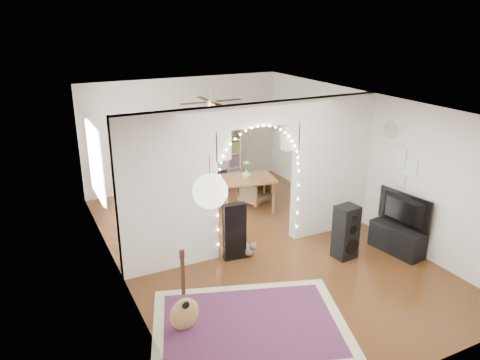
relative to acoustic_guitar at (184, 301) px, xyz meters
name	(u,v)px	position (x,y,z in m)	size (l,w,h in m)	color
floor	(256,246)	(2.05, 1.74, -0.46)	(7.50, 7.50, 0.00)	black
ceiling	(257,103)	(2.05, 1.74, 2.24)	(5.00, 7.50, 0.02)	white
wall_back	(184,133)	(2.05, 5.49, 0.89)	(5.00, 0.02, 2.70)	silver
wall_front	(417,279)	(2.05, -2.01, 0.89)	(5.00, 0.02, 2.70)	silver
wall_left	(116,202)	(-0.45, 1.74, 0.89)	(0.02, 7.50, 2.70)	silver
wall_right	(366,160)	(4.55, 1.74, 0.89)	(0.02, 7.50, 2.70)	silver
divider_wall	(257,174)	(2.05, 1.74, 0.97)	(5.00, 0.20, 2.70)	silver
fairy_lights	(260,170)	(2.05, 1.61, 1.09)	(1.64, 0.04, 1.60)	#FFEABF
window	(95,162)	(-0.42, 3.54, 1.04)	(0.04, 1.20, 1.40)	white
wall_clock	(391,130)	(4.53, 1.14, 1.64)	(0.31, 0.31, 0.03)	white
picture_frames	(403,167)	(4.53, 0.74, 1.04)	(0.02, 0.50, 0.70)	white
paper_lantern	(210,191)	(0.15, -0.66, 1.79)	(0.40, 0.40, 0.40)	white
ceiling_fan	(211,102)	(2.05, 3.74, 1.94)	(1.10, 1.10, 0.30)	#B1973B
area_rug	(250,324)	(0.85, -0.30, -0.45)	(2.70, 2.01, 0.02)	maroon
guitar_case	(235,232)	(1.49, 1.49, 0.07)	(0.40, 0.13, 1.05)	black
acoustic_guitar	(184,301)	(0.00, 0.00, 0.00)	(0.44, 0.23, 1.05)	#B18B46
tabby_cat	(248,249)	(1.75, 1.48, -0.32)	(0.31, 0.48, 0.32)	brown
floor_speaker	(346,232)	(3.27, 0.67, 0.03)	(0.41, 0.38, 0.98)	black
media_console	(397,239)	(4.25, 0.40, -0.21)	(0.40, 1.00, 0.50)	black
tv	(401,211)	(4.25, 0.40, 0.35)	(1.07, 0.14, 0.62)	black
bookcase	(212,155)	(2.69, 5.24, 0.31)	(1.48, 0.38, 1.52)	beige
dining_table	(246,181)	(2.67, 3.34, 0.23)	(1.33, 1.01, 0.76)	brown
flower_vase	(246,174)	(2.67, 3.34, 0.39)	(0.18, 0.18, 0.19)	white
dining_chair_left	(199,184)	(2.07, 4.67, -0.17)	(0.60, 0.62, 0.57)	#4E3E27
dining_chair_right	(255,191)	(3.05, 3.65, -0.18)	(0.58, 0.60, 0.54)	#4E3E27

